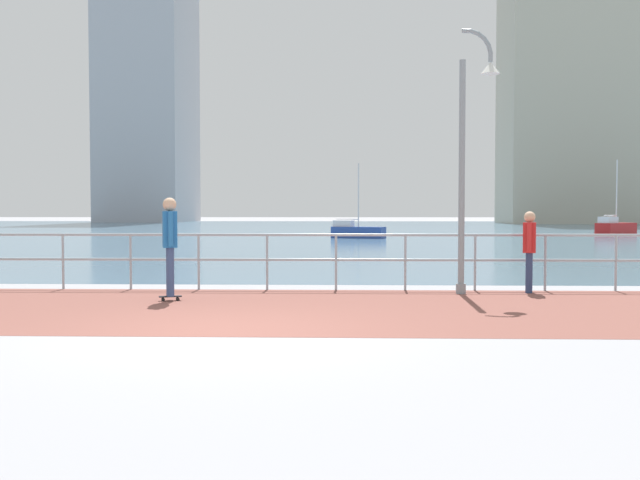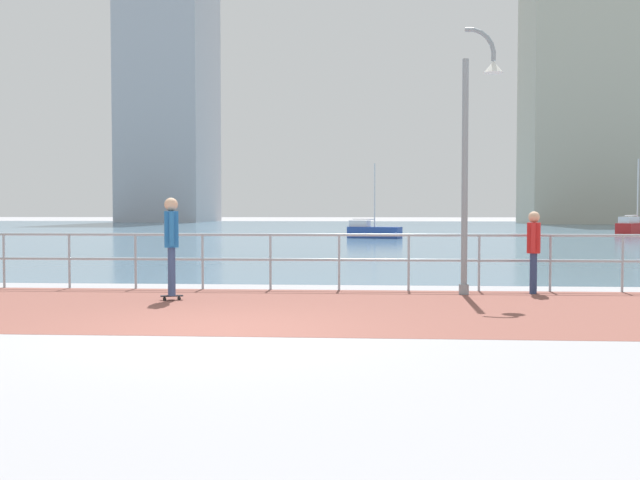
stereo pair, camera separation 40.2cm
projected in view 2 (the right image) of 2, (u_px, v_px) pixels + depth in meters
The scene contains 11 objects.
ground at pixel (338, 234), 49.71m from camera, with size 220.00×220.00×0.00m, color #9E9EA3.
brick_paving at pixel (249, 308), 12.08m from camera, with size 28.00×5.52×0.01m, color brown.
harbor_water at pixel (343, 230), 59.70m from camera, with size 180.00×88.00×0.00m, color slate.
waterfront_railing at pixel (270, 251), 14.80m from camera, with size 25.25×0.06×1.15m.
lamppost at pixel (473, 147), 13.78m from camera, with size 0.75×0.54×5.08m.
skateboarder at pixel (171, 238), 13.03m from camera, with size 0.41×0.55×1.84m.
bystander at pixel (534, 245), 14.11m from camera, with size 0.32×0.55×1.60m.
sailboat_ivory at pixel (373, 231), 41.74m from camera, with size 3.19×2.00×4.29m.
sailboat_navy at pixel (636, 227), 47.68m from camera, with size 3.37×3.17×4.97m.
tower_glass at pixel (170, 58), 99.99m from camera, with size 10.84×16.11×46.57m.
tower_steel at pixel (601, 59), 84.83m from camera, with size 17.20×10.03×40.02m.
Camera 2 is at (1.96, -9.66, 1.63)m, focal length 40.87 mm.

